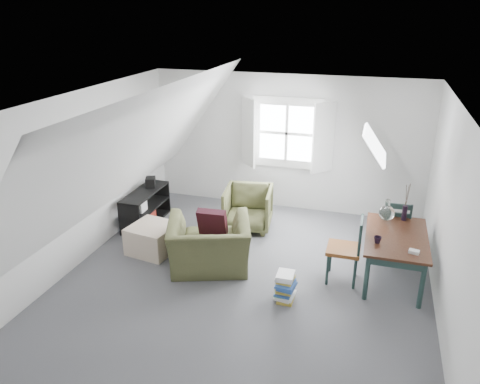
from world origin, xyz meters
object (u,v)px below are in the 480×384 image
(ottoman, at_px, (153,238))
(dining_chair_far, at_px, (396,226))
(dining_chair_near, at_px, (347,248))
(media_shelf, at_px, (145,210))
(armchair_near, at_px, (210,267))
(dining_table, at_px, (396,241))
(armchair_far, at_px, (248,227))
(magazine_stack, at_px, (285,287))

(ottoman, distance_m, dining_chair_far, 3.75)
(dining_chair_near, height_order, media_shelf, dining_chair_near)
(armchair_near, height_order, dining_table, dining_table)
(dining_table, bearing_deg, ottoman, -172.04)
(dining_table, height_order, dining_chair_far, dining_chair_far)
(armchair_far, bearing_deg, dining_chair_near, -42.27)
(dining_table, height_order, media_shelf, dining_table)
(armchair_near, bearing_deg, dining_chair_far, -173.98)
(ottoman, bearing_deg, armchair_near, -12.21)
(magazine_stack, bearing_deg, media_shelf, 151.09)
(media_shelf, bearing_deg, armchair_near, -33.75)
(dining_chair_far, height_order, dining_chair_near, dining_chair_near)
(armchair_near, relative_size, dining_chair_far, 1.28)
(magazine_stack, bearing_deg, dining_chair_far, 51.63)
(armchair_near, bearing_deg, media_shelf, -53.43)
(armchair_far, xyz_separation_m, dining_chair_far, (2.42, -0.23, 0.47))
(media_shelf, bearing_deg, armchair_far, 12.32)
(armchair_far, distance_m, media_shelf, 1.84)
(armchair_far, bearing_deg, dining_table, -30.14)
(ottoman, xyz_separation_m, dining_chair_far, (3.61, 1.01, 0.25))
(armchair_far, xyz_separation_m, dining_table, (2.39, -1.01, 0.59))
(armchair_far, distance_m, dining_chair_far, 2.47)
(dining_table, relative_size, dining_chair_near, 1.43)
(dining_chair_far, bearing_deg, dining_table, 69.40)
(armchair_far, relative_size, dining_chair_far, 0.90)
(dining_chair_far, xyz_separation_m, dining_chair_near, (-0.66, -1.01, 0.03))
(dining_chair_near, relative_size, magazine_stack, 2.50)
(armchair_near, xyz_separation_m, dining_chair_near, (1.92, 0.23, 0.50))
(dining_table, relative_size, media_shelf, 1.16)
(armchair_far, bearing_deg, dining_chair_far, -12.54)
(armchair_near, distance_m, media_shelf, 1.95)
(dining_chair_near, xyz_separation_m, media_shelf, (-3.53, 0.85, -0.23))
(magazine_stack, bearing_deg, dining_table, 34.89)
(dining_table, bearing_deg, dining_chair_far, 92.51)
(media_shelf, xyz_separation_m, magazine_stack, (2.83, -1.56, -0.08))
(armchair_far, height_order, media_shelf, media_shelf)
(dining_chair_near, bearing_deg, ottoman, -98.63)
(dining_chair_near, xyz_separation_m, magazine_stack, (-0.70, -0.71, -0.31))
(armchair_near, relative_size, magazine_stack, 3.01)
(ottoman, height_order, media_shelf, media_shelf)
(dining_chair_far, bearing_deg, dining_chair_near, 37.82)
(media_shelf, bearing_deg, magazine_stack, -28.73)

